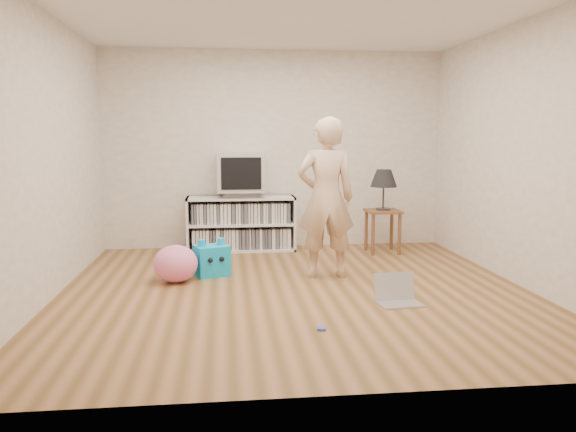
# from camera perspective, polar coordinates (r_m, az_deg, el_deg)

# --- Properties ---
(ground) EXTENTS (4.50, 4.50, 0.00)m
(ground) POSITION_cam_1_polar(r_m,az_deg,el_deg) (5.48, 0.75, -7.53)
(ground) COLOR brown
(ground) RESTS_ON ground
(walls) EXTENTS (4.52, 4.52, 2.60)m
(walls) POSITION_cam_1_polar(r_m,az_deg,el_deg) (5.29, 0.77, 6.18)
(walls) COLOR beige
(walls) RESTS_ON ground
(ceiling) EXTENTS (4.50, 4.50, 0.01)m
(ceiling) POSITION_cam_1_polar(r_m,az_deg,el_deg) (5.40, 0.80, 20.09)
(ceiling) COLOR white
(ceiling) RESTS_ON walls
(media_unit) EXTENTS (1.40, 0.45, 0.70)m
(media_unit) POSITION_cam_1_polar(r_m,az_deg,el_deg) (7.37, -4.78, -0.74)
(media_unit) COLOR white
(media_unit) RESTS_ON ground
(dvd_deck) EXTENTS (0.45, 0.35, 0.07)m
(dvd_deck) POSITION_cam_1_polar(r_m,az_deg,el_deg) (7.30, -4.81, 2.22)
(dvd_deck) COLOR gray
(dvd_deck) RESTS_ON media_unit
(crt_tv) EXTENTS (0.60, 0.53, 0.50)m
(crt_tv) POSITION_cam_1_polar(r_m,az_deg,el_deg) (7.28, -4.83, 4.45)
(crt_tv) COLOR #ACACB1
(crt_tv) RESTS_ON dvd_deck
(side_table) EXTENTS (0.42, 0.42, 0.55)m
(side_table) POSITION_cam_1_polar(r_m,az_deg,el_deg) (7.25, 9.60, -0.44)
(side_table) COLOR brown
(side_table) RESTS_ON ground
(table_lamp) EXTENTS (0.34, 0.34, 0.52)m
(table_lamp) POSITION_cam_1_polar(r_m,az_deg,el_deg) (7.19, 9.70, 3.70)
(table_lamp) COLOR #333333
(table_lamp) RESTS_ON side_table
(person) EXTENTS (0.62, 0.41, 1.68)m
(person) POSITION_cam_1_polar(r_m,az_deg,el_deg) (5.86, 3.86, 1.81)
(person) COLOR beige
(person) RESTS_ON ground
(laptop) EXTENTS (0.40, 0.33, 0.26)m
(laptop) POSITION_cam_1_polar(r_m,az_deg,el_deg) (5.16, 11.00, -7.88)
(laptop) COLOR silver
(laptop) RESTS_ON ground
(playing_cards) EXTENTS (0.08, 0.10, 0.02)m
(playing_cards) POSITION_cam_1_polar(r_m,az_deg,el_deg) (4.41, 3.44, -11.31)
(playing_cards) COLOR #465CBD
(playing_cards) RESTS_ON ground
(plush_blue) EXTENTS (0.41, 0.37, 0.40)m
(plush_blue) POSITION_cam_1_polar(r_m,az_deg,el_deg) (6.07, -7.75, -4.44)
(plush_blue) COLOR #0AA4E3
(plush_blue) RESTS_ON ground
(plush_pink) EXTENTS (0.49, 0.49, 0.38)m
(plush_pink) POSITION_cam_1_polar(r_m,az_deg,el_deg) (5.85, -11.35, -4.77)
(plush_pink) COLOR pink
(plush_pink) RESTS_ON ground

